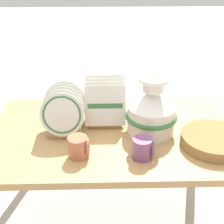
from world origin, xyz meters
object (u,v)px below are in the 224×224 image
dish_rack_square_plates (105,106)px  wicker_charger_stack (213,140)px  mug_plum_glaze (143,148)px  dish_rack_round_plates (64,114)px  mug_terracotta_glaze (79,147)px  ceramic_vase (152,110)px

dish_rack_square_plates → wicker_charger_stack: bearing=-25.6°
dish_rack_square_plates → mug_plum_glaze: bearing=-63.5°
dish_rack_round_plates → dish_rack_square_plates: (0.20, 0.10, -0.01)m
mug_plum_glaze → mug_terracotta_glaze: bearing=176.3°
ceramic_vase → mug_plum_glaze: ceramic_vase is taller
ceramic_vase → mug_terracotta_glaze: 0.40m
wicker_charger_stack → ceramic_vase: bearing=155.2°
ceramic_vase → mug_terracotta_glaze: ceramic_vase is taller
dish_rack_square_plates → mug_terracotta_glaze: 0.33m
wicker_charger_stack → dish_rack_round_plates: bearing=168.7°
dish_rack_square_plates → wicker_charger_stack: (0.50, -0.24, -0.06)m
ceramic_vase → dish_rack_round_plates: size_ratio=1.28×
dish_rack_round_plates → mug_plum_glaze: size_ratio=2.38×
dish_rack_square_plates → ceramic_vase: bearing=-26.6°
dish_rack_square_plates → mug_terracotta_glaze: size_ratio=2.31×
mug_plum_glaze → ceramic_vase: bearing=73.8°
dish_rack_round_plates → mug_terracotta_glaze: size_ratio=2.38×
ceramic_vase → dish_rack_round_plates: bearing=178.3°
wicker_charger_stack → mug_terracotta_glaze: bearing=-173.8°
ceramic_vase → wicker_charger_stack: size_ratio=0.98×
ceramic_vase → mug_terracotta_glaze: (-0.34, -0.20, -0.07)m
dish_rack_square_plates → wicker_charger_stack: 0.56m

